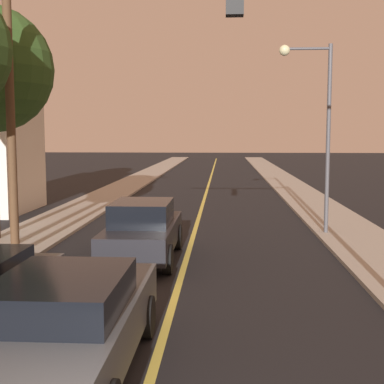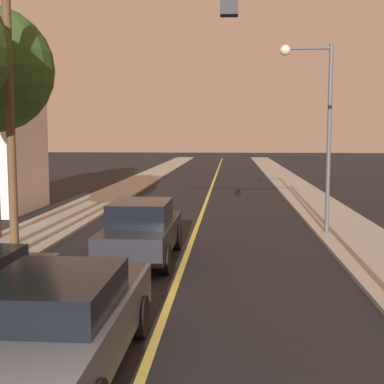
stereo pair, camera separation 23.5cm
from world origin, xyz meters
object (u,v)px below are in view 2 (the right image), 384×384
object	(u,v)px
car_near_lane_front	(57,323)
car_near_lane_second	(142,230)
traffic_signal_mast	(338,60)
streetlamp_right	(316,111)
utility_pole_left	(9,99)

from	to	relation	value
car_near_lane_front	car_near_lane_second	distance (m)	7.18
traffic_signal_mast	car_near_lane_front	bearing A→B (deg)	-147.36
car_near_lane_second	streetlamp_right	xyz separation A→B (m)	(5.28, 4.01, 3.39)
car_near_lane_second	traffic_signal_mast	xyz separation A→B (m)	(4.32, -4.41, 3.93)
car_near_lane_second	utility_pole_left	bearing A→B (deg)	179.25
car_near_lane_second	utility_pole_left	world-z (taller)	utility_pole_left
car_near_lane_front	streetlamp_right	world-z (taller)	streetlamp_right
utility_pole_left	car_near_lane_second	bearing A→B (deg)	-0.75
streetlamp_right	utility_pole_left	distance (m)	9.74
car_near_lane_front	streetlamp_right	xyz separation A→B (m)	(5.28, 11.19, 3.43)
traffic_signal_mast	streetlamp_right	world-z (taller)	traffic_signal_mast
car_near_lane_front	traffic_signal_mast	distance (m)	6.48
car_near_lane_front	utility_pole_left	size ratio (longest dim) A/B	0.61
car_near_lane_second	car_near_lane_front	bearing A→B (deg)	-90.00
car_near_lane_second	utility_pole_left	xyz separation A→B (m)	(-3.62, 0.05, 3.59)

